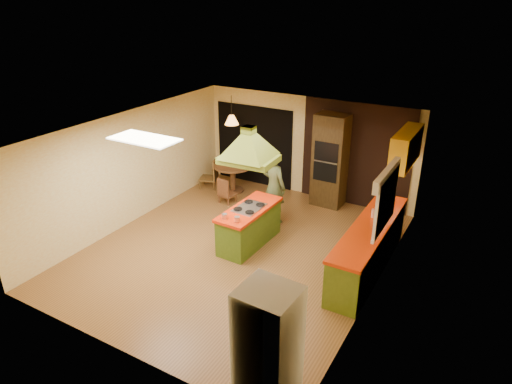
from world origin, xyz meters
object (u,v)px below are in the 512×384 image
Objects in this scene: dining_table at (233,173)px; canister_large at (385,198)px; wall_oven at (330,160)px; man at (274,187)px; refrigerator at (268,347)px; kitchen_island at (249,226)px.

dining_table is 4.18m from canister_large.
wall_oven reaches higher than dining_table.
man is 1.66m from wall_oven.
refrigerator is 0.74× the size of wall_oven.
kitchen_island is 2.74m from dining_table.
canister_large is at bearing -162.30° from man.
kitchen_island is at bearing 106.02° from man.
man is 1.01× the size of refrigerator.
kitchen_island is 0.73× the size of wall_oven.
refrigerator reaches higher than dining_table.
kitchen_island is 0.98× the size of man.
wall_oven is at bearing -102.77° from man.
man reaches higher than dining_table.
canister_large is (2.34, 1.33, 0.61)m from kitchen_island.
wall_oven reaches higher than canister_large.
canister_large is at bearing 91.21° from refrigerator.
refrigerator reaches higher than canister_large.
canister_large is at bearing -10.85° from dining_table.
man is 1.96m from dining_table.
kitchen_island is 1.24m from man.
man is (-0.05, 1.16, 0.42)m from kitchen_island.
kitchen_island is at bearing -150.29° from canister_large.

